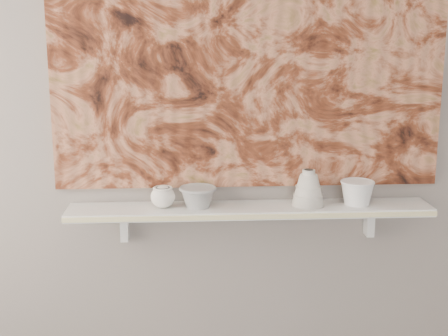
{
  "coord_description": "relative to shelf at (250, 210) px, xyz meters",
  "views": [
    {
      "loc": [
        -0.24,
        -0.79,
        1.6
      ],
      "look_at": [
        -0.1,
        1.49,
        1.09
      ],
      "focal_mm": 50.0,
      "sensor_mm": 36.0,
      "label": 1
    }
  ],
  "objects": [
    {
      "name": "bowl_grey",
      "position": [
        -0.2,
        0.0,
        0.06
      ],
      "size": [
        0.19,
        0.19,
        0.08
      ],
      "primitive_type": null,
      "rotation": [
        0.0,
        0.0,
        0.37
      ],
      "color": "gray",
      "rests_on": "shelf"
    },
    {
      "name": "bracket_left",
      "position": [
        -0.49,
        0.06,
        -0.07
      ],
      "size": [
        0.03,
        0.06,
        0.12
      ],
      "primitive_type": "cube",
      "color": "silver",
      "rests_on": "wall_back"
    },
    {
      "name": "house_motif",
      "position": [
        0.45,
        0.07,
        0.32
      ],
      "size": [
        0.09,
        0.0,
        0.08
      ],
      "primitive_type": "cube",
      "color": "black",
      "rests_on": "painting"
    },
    {
      "name": "shelf_stripe",
      "position": [
        0.0,
        -0.09,
        0.0
      ],
      "size": [
        1.4,
        0.01,
        0.02
      ],
      "primitive_type": "cube",
      "color": "beige",
      "rests_on": "shelf"
    },
    {
      "name": "bowl_white",
      "position": [
        0.42,
        0.0,
        0.06
      ],
      "size": [
        0.15,
        0.15,
        0.1
      ],
      "primitive_type": null,
      "rotation": [
        0.0,
        0.0,
        0.17
      ],
      "color": "silver",
      "rests_on": "shelf"
    },
    {
      "name": "bracket_right",
      "position": [
        0.49,
        0.06,
        -0.07
      ],
      "size": [
        0.03,
        0.06,
        0.12
      ],
      "primitive_type": "cube",
      "color": "silver",
      "rests_on": "wall_back"
    },
    {
      "name": "cup_cream",
      "position": [
        -0.33,
        0.0,
        0.06
      ],
      "size": [
        0.12,
        0.12,
        0.08
      ],
      "primitive_type": null,
      "rotation": [
        0.0,
        0.0,
        0.29
      ],
      "color": "white",
      "rests_on": "shelf"
    },
    {
      "name": "shelf",
      "position": [
        0.0,
        0.0,
        0.0
      ],
      "size": [
        1.4,
        0.18,
        0.03
      ],
      "primitive_type": "cube",
      "color": "silver",
      "rests_on": "wall_back"
    },
    {
      "name": "painting",
      "position": [
        0.0,
        0.08,
        0.62
      ],
      "size": [
        1.5,
        0.02,
        1.1
      ],
      "primitive_type": "cube",
      "color": "maroon",
      "rests_on": "wall_back"
    },
    {
      "name": "bell_vessel",
      "position": [
        0.22,
        0.0,
        0.09
      ],
      "size": [
        0.14,
        0.14,
        0.14
      ],
      "primitive_type": null,
      "rotation": [
        0.0,
        0.0,
        -0.14
      ],
      "color": "beige",
      "rests_on": "shelf"
    },
    {
      "name": "wall_back",
      "position": [
        0.0,
        0.09,
        0.44
      ],
      "size": [
        3.6,
        0.0,
        3.6
      ],
      "primitive_type": "plane",
      "rotation": [
        1.57,
        0.0,
        0.0
      ],
      "color": "gray",
      "rests_on": "floor"
    }
  ]
}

